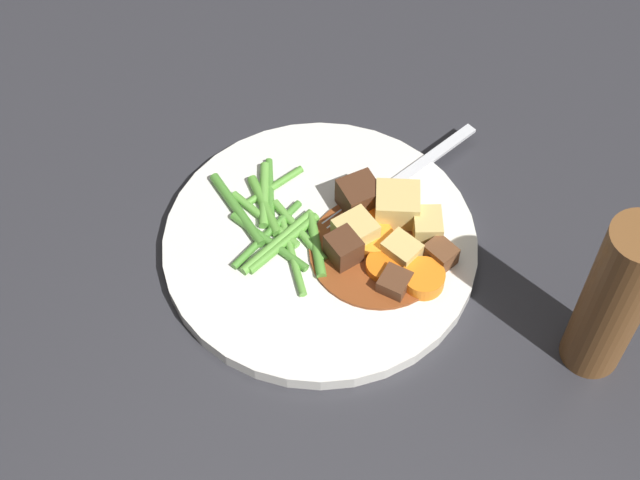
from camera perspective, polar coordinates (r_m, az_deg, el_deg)
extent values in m
plane|color=#2D2D33|center=(0.81, 0.00, -0.56)|extent=(3.00, 3.00, 0.00)
cylinder|color=white|center=(0.80, 0.00, -0.28)|extent=(0.26, 0.26, 0.01)
cylinder|color=brown|center=(0.79, 3.49, -0.63)|extent=(0.11, 0.11, 0.00)
cylinder|color=orange|center=(0.79, 3.17, 0.07)|extent=(0.05, 0.05, 0.01)
cylinder|color=orange|center=(0.82, 3.53, 2.44)|extent=(0.05, 0.05, 0.01)
cylinder|color=orange|center=(0.77, 6.20, -2.31)|extent=(0.05, 0.05, 0.01)
cylinder|color=orange|center=(0.81, 3.55, 1.33)|extent=(0.04, 0.04, 0.01)
cylinder|color=orange|center=(0.78, 3.90, -1.58)|extent=(0.04, 0.04, 0.01)
cube|color=#DBBC6B|center=(0.80, 4.64, 2.06)|extent=(0.05, 0.04, 0.03)
cube|color=#DBBC6B|center=(0.78, 4.91, -0.69)|extent=(0.03, 0.03, 0.02)
cube|color=#DBBC6B|center=(0.79, 2.13, 0.43)|extent=(0.04, 0.04, 0.03)
cube|color=#DBBC6B|center=(0.80, 6.43, 0.79)|extent=(0.03, 0.04, 0.02)
cube|color=brown|center=(0.78, 7.23, -0.85)|extent=(0.03, 0.03, 0.02)
cube|color=#56331E|center=(0.77, 4.48, -2.58)|extent=(0.02, 0.03, 0.02)
cube|color=#4C2B19|center=(0.78, 1.42, -0.56)|extent=(0.03, 0.03, 0.03)
cube|color=#4C2B19|center=(0.81, 2.36, 2.62)|extent=(0.04, 0.04, 0.03)
cylinder|color=#599E38|center=(0.79, -0.48, -0.22)|extent=(0.04, 0.06, 0.01)
cylinder|color=#4C8E33|center=(0.80, -3.19, 0.35)|extent=(0.03, 0.08, 0.01)
cylinder|color=#66AD42|center=(0.79, -1.67, -0.91)|extent=(0.05, 0.07, 0.01)
cylinder|color=#4C8E33|center=(0.79, -3.07, -0.09)|extent=(0.08, 0.03, 0.01)
cylinder|color=#66AD42|center=(0.79, -2.54, -0.10)|extent=(0.04, 0.08, 0.01)
cylinder|color=#599E38|center=(0.83, -2.81, 3.21)|extent=(0.04, 0.06, 0.01)
cylinder|color=#599E38|center=(0.79, -2.19, -0.18)|extent=(0.04, 0.08, 0.01)
cylinder|color=#66AD42|center=(0.82, -3.35, 2.72)|extent=(0.03, 0.06, 0.01)
cylinder|color=#599E38|center=(0.82, -3.35, 2.07)|extent=(0.05, 0.05, 0.01)
cylinder|color=#66AD42|center=(0.80, -1.34, 0.42)|extent=(0.07, 0.05, 0.01)
cylinder|color=#4C8E33|center=(0.82, -2.99, 2.70)|extent=(0.04, 0.07, 0.01)
cylinder|color=#66AD42|center=(0.81, -3.27, 1.32)|extent=(0.07, 0.04, 0.01)
cylinder|color=#4C8E33|center=(0.81, -5.12, 1.58)|extent=(0.07, 0.06, 0.01)
cube|color=silver|center=(0.85, 6.45, 4.78)|extent=(0.06, 0.11, 0.00)
cube|color=silver|center=(0.82, 3.20, 2.45)|extent=(0.03, 0.03, 0.00)
cylinder|color=silver|center=(0.81, 1.21, 1.72)|extent=(0.02, 0.04, 0.00)
cylinder|color=silver|center=(0.81, 1.51, 1.46)|extent=(0.02, 0.04, 0.00)
cylinder|color=silver|center=(0.81, 1.81, 1.19)|extent=(0.02, 0.04, 0.00)
cylinder|color=silver|center=(0.81, 2.12, 0.92)|extent=(0.02, 0.04, 0.00)
cylinder|color=brown|center=(0.72, 17.19, -3.44)|extent=(0.05, 0.05, 0.16)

